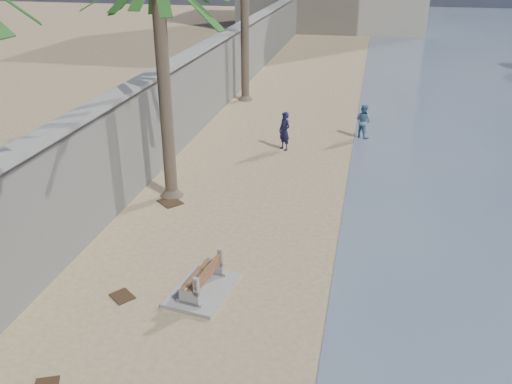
{
  "coord_description": "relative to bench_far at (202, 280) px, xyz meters",
  "views": [
    {
      "loc": [
        2.55,
        -7.15,
        7.82
      ],
      "look_at": [
        -0.5,
        7.0,
        1.2
      ],
      "focal_mm": 38.0,
      "sensor_mm": 36.0,
      "label": 1
    }
  ],
  "objects": [
    {
      "name": "seawall",
      "position": [
        -4.11,
        16.53,
        1.4
      ],
      "size": [
        0.45,
        70.0,
        3.5
      ],
      "primitive_type": "cube",
      "color": "gray",
      "rests_on": "ground_plane"
    },
    {
      "name": "debris_d",
      "position": [
        -1.86,
        -0.62,
        -0.33
      ],
      "size": [
        0.73,
        0.71,
        0.03
      ],
      "primitive_type": "cube",
      "rotation": [
        0.0,
        0.0,
        2.49
      ],
      "color": "#382616",
      "rests_on": "ground_plane"
    },
    {
      "name": "person_a",
      "position": [
        0.28,
        10.54,
        0.58
      ],
      "size": [
        0.8,
        0.78,
        1.85
      ],
      "primitive_type": "imported",
      "rotation": [
        0.0,
        0.0,
        -0.71
      ],
      "color": "#121433",
      "rests_on": "ground_plane"
    },
    {
      "name": "debris_c",
      "position": [
        -2.58,
        4.67,
        -0.33
      ],
      "size": [
        1.0,
        0.98,
        0.03
      ],
      "primitive_type": "cube",
      "rotation": [
        0.0,
        0.0,
        2.45
      ],
      "color": "#382616",
      "rests_on": "ground_plane"
    },
    {
      "name": "person_b",
      "position": [
        3.42,
        12.84,
        0.48
      ],
      "size": [
        1.01,
        0.98,
        1.66
      ],
      "primitive_type": "imported",
      "rotation": [
        0.0,
        0.0,
        2.49
      ],
      "color": "teal",
      "rests_on": "ground_plane"
    },
    {
      "name": "bench_far",
      "position": [
        0.0,
        0.0,
        0.0
      ],
      "size": [
        1.56,
        2.08,
        0.8
      ],
      "color": "gray",
      "rests_on": "ground_plane"
    },
    {
      "name": "wall_cap",
      "position": [
        -4.11,
        16.53,
        3.2
      ],
      "size": [
        0.8,
        70.0,
        0.12
      ],
      "primitive_type": "cube",
      "color": "gray",
      "rests_on": "seawall"
    }
  ]
}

